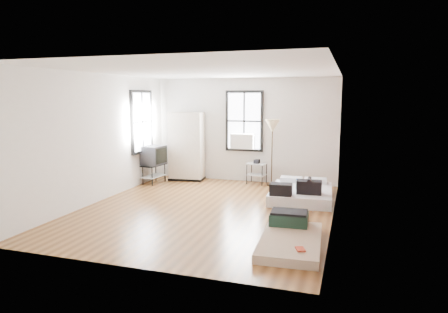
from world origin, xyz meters
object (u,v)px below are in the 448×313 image
(mattress_bare, at_px, (290,235))
(tv_stand, at_px, (154,157))
(wardrobe, at_px, (187,146))
(side_table, at_px, (257,168))
(floor_lamp, at_px, (272,129))
(mattress_main, at_px, (301,192))

(mattress_bare, height_order, tv_stand, tv_stand)
(wardrobe, bearing_deg, side_table, -3.72)
(tv_stand, bearing_deg, side_table, 23.80)
(mattress_bare, bearing_deg, side_table, 107.17)
(wardrobe, height_order, floor_lamp, wardrobe)
(wardrobe, bearing_deg, mattress_bare, -54.88)
(side_table, bearing_deg, mattress_main, -44.59)
(mattress_bare, relative_size, side_table, 2.70)
(wardrobe, xyz_separation_m, tv_stand, (-0.65, -0.71, -0.21))
(tv_stand, bearing_deg, mattress_main, -0.32)
(mattress_main, relative_size, tv_stand, 1.87)
(mattress_main, distance_m, tv_stand, 4.04)
(mattress_main, distance_m, floor_lamp, 2.03)
(mattress_main, xyz_separation_m, tv_stand, (-3.96, 0.53, 0.56))
(wardrobe, relative_size, floor_lamp, 1.09)
(mattress_main, height_order, wardrobe, wardrobe)
(mattress_bare, distance_m, floor_lamp, 4.39)
(mattress_bare, xyz_separation_m, side_table, (-1.50, 4.10, 0.33))
(mattress_bare, xyz_separation_m, wardrobe, (-3.49, 4.03, 0.82))
(wardrobe, distance_m, floor_lamp, 2.46)
(mattress_bare, relative_size, wardrobe, 0.94)
(side_table, height_order, floor_lamp, floor_lamp)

